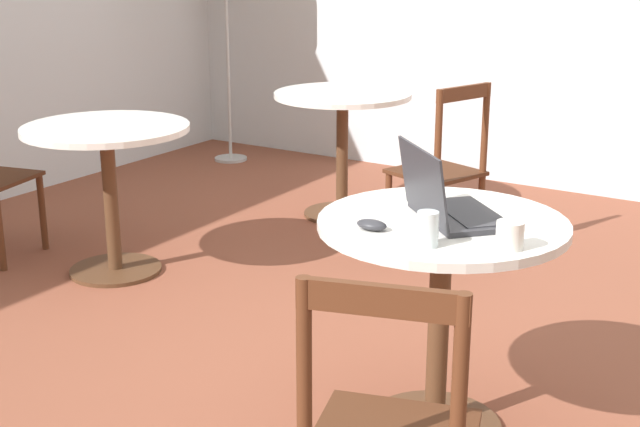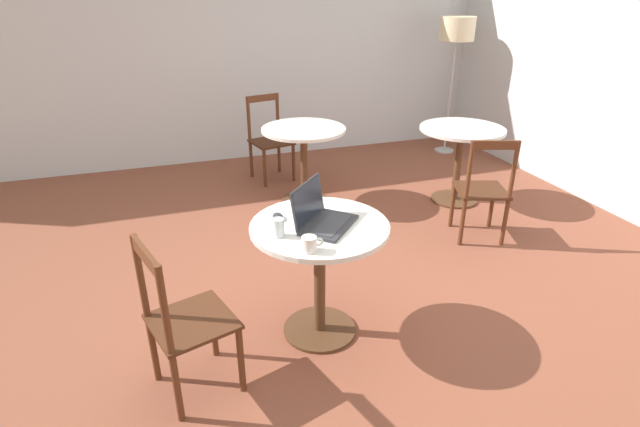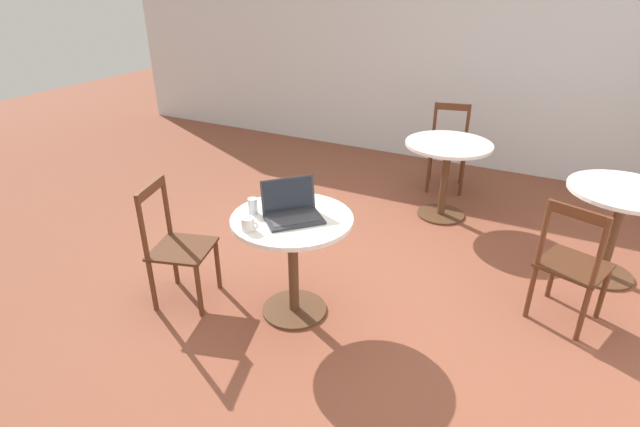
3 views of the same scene
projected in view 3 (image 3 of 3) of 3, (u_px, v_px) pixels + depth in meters
name	position (u px, v px, depth m)	size (l,w,h in m)	color
ground_plane	(317.00, 286.00, 3.85)	(16.00, 16.00, 0.00)	brown
wall_back	(446.00, 50.00, 5.82)	(9.40, 0.06, 2.70)	silver
cafe_table_near	(293.00, 240.00, 3.32)	(0.80, 0.80, 0.75)	#51331E
cafe_table_mid	(620.00, 210.00, 3.73)	(0.80, 0.80, 0.75)	#51331E
cafe_table_far	(447.00, 160.00, 4.70)	(0.80, 0.80, 0.75)	#51331E
chair_near_left	(176.00, 246.00, 3.52)	(0.50, 0.50, 0.90)	#562D19
chair_mid_front	(572.00, 266.00, 3.29)	(0.51, 0.51, 0.90)	#562D19
chair_far_back	(448.00, 149.00, 5.42)	(0.48, 0.48, 0.90)	#562D19
laptop	(292.00, 211.00, 3.21)	(0.44, 0.44, 0.24)	#2D2D33
mouse	(276.00, 200.00, 3.44)	(0.06, 0.10, 0.03)	#2D2D33
mug	(248.00, 224.00, 3.07)	(0.12, 0.08, 0.08)	silver
drinking_glass	(253.00, 206.00, 3.27)	(0.06, 0.06, 0.11)	silver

